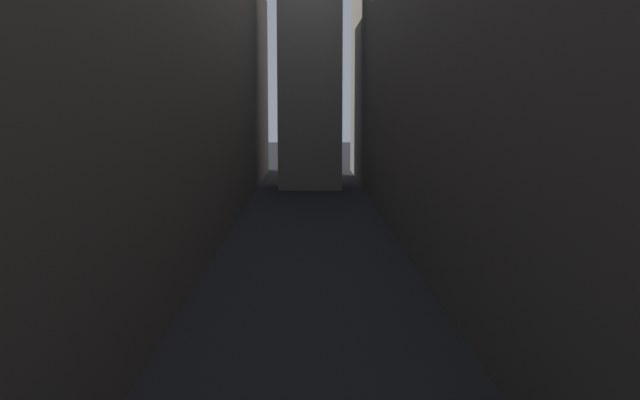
# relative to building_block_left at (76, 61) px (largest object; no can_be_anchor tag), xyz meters

# --- Properties ---
(ground_plane) EXTENTS (264.00, 264.00, 0.00)m
(ground_plane) POSITION_rel_building_block_left_xyz_m (13.49, -2.00, -11.01)
(ground_plane) COLOR #232326
(building_block_left) EXTENTS (15.97, 108.00, 22.02)m
(building_block_left) POSITION_rel_building_block_left_xyz_m (0.00, 0.00, 0.00)
(building_block_left) COLOR #60594F
(building_block_left) RESTS_ON ground
(building_block_right) EXTENTS (12.69, 108.00, 22.45)m
(building_block_right) POSITION_rel_building_block_left_xyz_m (25.33, 0.00, 0.21)
(building_block_right) COLOR #60594F
(building_block_right) RESTS_ON ground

